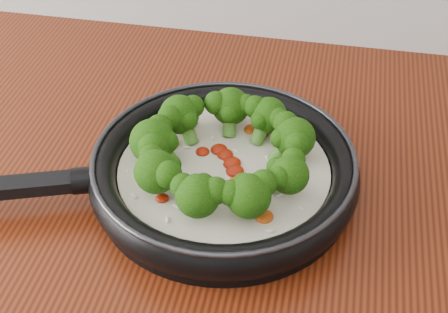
# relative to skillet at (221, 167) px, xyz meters

# --- Properties ---
(skillet) EXTENTS (0.52, 0.40, 0.09)m
(skillet) POSITION_rel_skillet_xyz_m (0.00, 0.00, 0.00)
(skillet) COLOR black
(skillet) RESTS_ON counter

